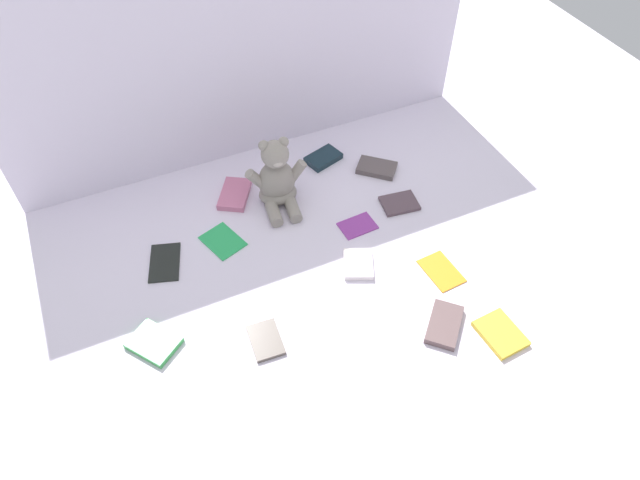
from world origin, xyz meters
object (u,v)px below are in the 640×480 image
at_px(book_case_4, 399,203).
at_px(book_case_5, 223,241).
at_px(book_case_1, 323,158).
at_px(book_case_3, 377,168).
at_px(teddy_bear, 277,180).
at_px(book_case_11, 444,325).
at_px(book_case_12, 441,271).
at_px(book_case_8, 154,343).
at_px(book_case_10, 501,334).
at_px(book_case_9, 165,262).
at_px(book_case_6, 358,225).
at_px(book_case_7, 235,194).
at_px(book_case_0, 266,340).
at_px(book_case_2, 358,264).

xyz_separation_m(book_case_4, book_case_5, (-0.54, 0.08, -0.00)).
bearing_deg(book_case_4, book_case_1, -148.25).
height_order(book_case_3, book_case_5, book_case_3).
xyz_separation_m(teddy_bear, book_case_5, (-0.21, -0.09, -0.08)).
distance_m(book_case_11, book_case_12, 0.18).
bearing_deg(book_case_3, book_case_11, 29.96).
height_order(book_case_8, book_case_10, book_case_8).
bearing_deg(teddy_bear, book_case_12, -47.83).
height_order(teddy_bear, book_case_10, teddy_bear).
bearing_deg(book_case_12, book_case_9, 149.48).
bearing_deg(book_case_1, book_case_10, 172.09).
xyz_separation_m(book_case_3, book_case_6, (-0.17, -0.20, -0.01)).
xyz_separation_m(book_case_4, book_case_12, (-0.02, -0.28, -0.00)).
distance_m(book_case_7, book_case_11, 0.76).
bearing_deg(book_case_0, book_case_8, 161.93).
height_order(book_case_1, book_case_5, book_case_1).
relative_size(book_case_5, book_case_7, 0.90).
height_order(book_case_3, book_case_11, same).
xyz_separation_m(book_case_10, book_case_12, (-0.03, 0.24, -0.00)).
bearing_deg(book_case_12, book_case_11, -124.13).
bearing_deg(book_case_7, book_case_1, 38.67).
distance_m(book_case_0, book_case_6, 0.47).
bearing_deg(book_case_2, book_case_0, -135.21).
xyz_separation_m(book_case_2, book_case_6, (0.07, 0.14, -0.00)).
bearing_deg(book_case_9, book_case_6, -172.45).
bearing_deg(book_case_6, book_case_4, -83.21).
bearing_deg(book_case_1, book_case_8, 107.31).
relative_size(teddy_bear, book_case_10, 1.89).
bearing_deg(book_case_2, teddy_bear, 131.70).
bearing_deg(book_case_5, book_case_6, 145.32).
distance_m(book_case_3, book_case_4, 0.17).
height_order(book_case_8, book_case_11, book_case_11).
bearing_deg(book_case_11, book_case_1, 135.15).
xyz_separation_m(book_case_8, book_case_12, (0.78, -0.10, -0.00)).
relative_size(book_case_1, book_case_3, 0.92).
bearing_deg(book_case_8, book_case_11, -56.34).
height_order(book_case_3, book_case_7, same).
bearing_deg(book_case_0, book_case_4, 31.88).
relative_size(book_case_1, book_case_6, 1.07).
distance_m(book_case_0, book_case_12, 0.52).
height_order(book_case_1, book_case_2, book_case_1).
relative_size(book_case_1, book_case_4, 1.03).
bearing_deg(book_case_0, book_case_11, -14.51).
bearing_deg(book_case_11, book_case_2, 156.40).
bearing_deg(book_case_1, book_case_7, 80.38).
xyz_separation_m(book_case_6, book_case_11, (0.04, -0.41, 0.01)).
relative_size(book_case_4, book_case_12, 0.87).
relative_size(book_case_3, book_case_8, 1.03).
xyz_separation_m(teddy_bear, book_case_12, (0.31, -0.45, -0.08)).
xyz_separation_m(book_case_7, book_case_8, (-0.36, -0.42, -0.00)).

